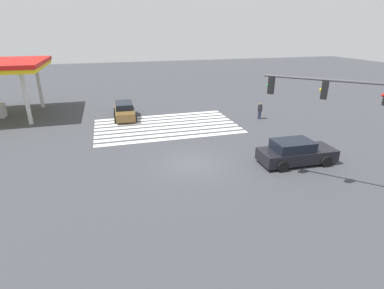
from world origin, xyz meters
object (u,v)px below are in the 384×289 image
at_px(car_2, 124,111).
at_px(car_0, 296,152).
at_px(traffic_signal_mast, 371,112).
at_px(pedestrian, 260,110).

bearing_deg(car_2, car_0, 37.12).
relative_size(traffic_signal_mast, car_0, 1.25).
xyz_separation_m(car_0, pedestrian, (-2.58, -9.58, 0.13)).
height_order(traffic_signal_mast, car_0, traffic_signal_mast).
relative_size(traffic_signal_mast, car_2, 1.38).
xyz_separation_m(car_0, car_2, (9.63, -13.36, -0.01)).
height_order(car_0, pedestrian, pedestrian).
height_order(traffic_signal_mast, pedestrian, traffic_signal_mast).
bearing_deg(pedestrian, car_2, -58.68).
bearing_deg(traffic_signal_mast, pedestrian, -54.73).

